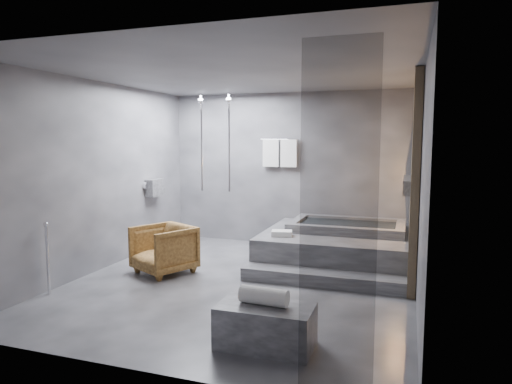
% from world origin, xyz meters
% --- Properties ---
extents(room, '(5.00, 5.04, 2.82)m').
position_xyz_m(room, '(0.40, 0.24, 1.73)').
color(room, '#303032').
rests_on(room, ground).
extents(tub_deck, '(2.20, 2.00, 0.50)m').
position_xyz_m(tub_deck, '(1.05, 1.45, 0.25)').
color(tub_deck, '#353538').
rests_on(tub_deck, ground).
extents(tub_step, '(2.20, 0.36, 0.18)m').
position_xyz_m(tub_step, '(1.05, 0.27, 0.09)').
color(tub_step, '#353538').
rests_on(tub_step, ground).
extents(concrete_bench, '(0.90, 0.50, 0.40)m').
position_xyz_m(concrete_bench, '(0.89, -1.72, 0.20)').
color(concrete_bench, '#38383B').
rests_on(concrete_bench, ground).
extents(driftwood_chair, '(1.02, 1.03, 0.70)m').
position_xyz_m(driftwood_chair, '(-1.25, 0.10, 0.35)').
color(driftwood_chair, '#4A2E12').
rests_on(driftwood_chair, ground).
extents(rolled_towel, '(0.47, 0.20, 0.17)m').
position_xyz_m(rolled_towel, '(0.87, -1.71, 0.49)').
color(rolled_towel, silver).
rests_on(rolled_towel, concrete_bench).
extents(deck_towel, '(0.34, 0.28, 0.08)m').
position_xyz_m(deck_towel, '(0.32, 0.88, 0.54)').
color(deck_towel, silver).
rests_on(deck_towel, tub_deck).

